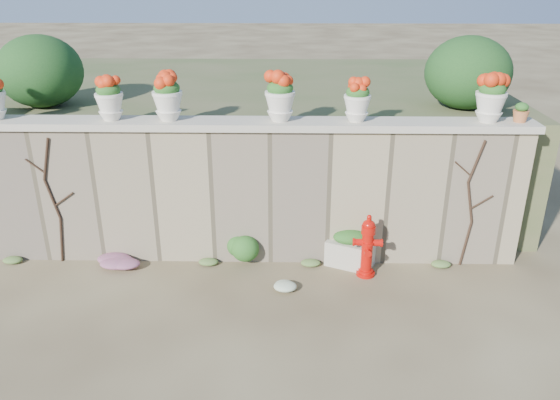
{
  "coord_description": "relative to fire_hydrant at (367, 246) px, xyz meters",
  "views": [
    {
      "loc": [
        0.69,
        -5.48,
        4.02
      ],
      "look_at": [
        0.55,
        1.4,
        1.09
      ],
      "focal_mm": 35.0,
      "sensor_mm": 36.0,
      "label": 1
    }
  ],
  "objects": [
    {
      "name": "wall_cap",
      "position": [
        -1.77,
        0.54,
        1.58
      ],
      "size": [
        8.1,
        0.52,
        0.1
      ],
      "primitive_type": "cube",
      "color": "#BAB29D",
      "rests_on": "stone_wall"
    },
    {
      "name": "magenta_clump",
      "position": [
        -3.56,
        0.15,
        -0.36
      ],
      "size": [
        0.8,
        0.53,
        0.21
      ],
      "primitive_type": "ellipsoid",
      "color": "#BF2699",
      "rests_on": "ground"
    },
    {
      "name": "back_shrub_right",
      "position": [
        1.63,
        1.74,
        2.08
      ],
      "size": [
        1.3,
        1.3,
        1.1
      ],
      "primitive_type": "ellipsoid",
      "color": "#143814",
      "rests_on": "raised_fill"
    },
    {
      "name": "urn_pot_1",
      "position": [
        -3.54,
        0.54,
        1.93
      ],
      "size": [
        0.38,
        0.38,
        0.59
      ],
      "color": "silver",
      "rests_on": "wall_cap"
    },
    {
      "name": "urn_pot_4",
      "position": [
        -0.19,
        0.54,
        1.91
      ],
      "size": [
        0.36,
        0.36,
        0.57
      ],
      "color": "silver",
      "rests_on": "wall_cap"
    },
    {
      "name": "stone_wall",
      "position": [
        -1.77,
        0.54,
        0.53
      ],
      "size": [
        8.0,
        0.4,
        2.0
      ],
      "primitive_type": "cube",
      "color": "gray",
      "rests_on": "ground"
    },
    {
      "name": "raised_fill",
      "position": [
        -1.77,
        3.74,
        0.53
      ],
      "size": [
        9.0,
        6.0,
        2.0
      ],
      "primitive_type": "cube",
      "color": "#384C23",
      "rests_on": "ground"
    },
    {
      "name": "vine_right",
      "position": [
        1.45,
        0.32,
        0.52
      ],
      "size": [
        0.6,
        0.04,
        1.91
      ],
      "color": "black",
      "rests_on": "ground"
    },
    {
      "name": "urn_pot_2",
      "position": [
        -2.75,
        0.54,
        1.95
      ],
      "size": [
        0.41,
        0.41,
        0.64
      ],
      "color": "silver",
      "rests_on": "wall_cap"
    },
    {
      "name": "fire_hydrant",
      "position": [
        0.0,
        0.0,
        0.0
      ],
      "size": [
        0.4,
        0.28,
        0.93
      ],
      "rotation": [
        0.0,
        0.0,
        -0.05
      ],
      "color": "#BB0D07",
      "rests_on": "ground"
    },
    {
      "name": "back_shrub_left",
      "position": [
        -4.97,
        1.74,
        2.08
      ],
      "size": [
        1.3,
        1.3,
        1.1
      ],
      "primitive_type": "ellipsoid",
      "color": "#143814",
      "rests_on": "raised_fill"
    },
    {
      "name": "planter_box",
      "position": [
        -0.2,
        0.29,
        -0.21
      ],
      "size": [
        0.76,
        0.62,
        0.55
      ],
      "rotation": [
        0.0,
        0.0,
        -0.42
      ],
      "color": "#BAB29D",
      "rests_on": "ground"
    },
    {
      "name": "urn_pot_3",
      "position": [
        -1.23,
        0.54,
        1.95
      ],
      "size": [
        0.41,
        0.41,
        0.64
      ],
      "color": "silver",
      "rests_on": "wall_cap"
    },
    {
      "name": "green_shrub",
      "position": [
        -1.84,
        0.29,
        -0.18
      ],
      "size": [
        0.61,
        0.55,
        0.58
      ],
      "primitive_type": "ellipsoid",
      "color": "#1E5119",
      "rests_on": "ground"
    },
    {
      "name": "ground",
      "position": [
        -1.77,
        -1.26,
        -0.47
      ],
      "size": [
        80.0,
        80.0,
        0.0
      ],
      "primitive_type": "plane",
      "color": "#493924",
      "rests_on": "ground"
    },
    {
      "name": "vine_left",
      "position": [
        -4.45,
        0.32,
        0.52
      ],
      "size": [
        0.6,
        0.04,
        1.91
      ],
      "color": "black",
      "rests_on": "ground"
    },
    {
      "name": "terracotta_pot",
      "position": [
        2.03,
        0.54,
        1.75
      ],
      "size": [
        0.21,
        0.21,
        0.26
      ],
      "color": "#B46537",
      "rests_on": "wall_cap"
    },
    {
      "name": "white_flowers",
      "position": [
        -1.15,
        -0.39,
        -0.39
      ],
      "size": [
        0.44,
        0.35,
        0.16
      ],
      "primitive_type": "ellipsoid",
      "color": "white",
      "rests_on": "ground"
    },
    {
      "name": "urn_pot_5",
      "position": [
        1.59,
        0.54,
        1.95
      ],
      "size": [
        0.41,
        0.41,
        0.64
      ],
      "color": "silver",
      "rests_on": "wall_cap"
    }
  ]
}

